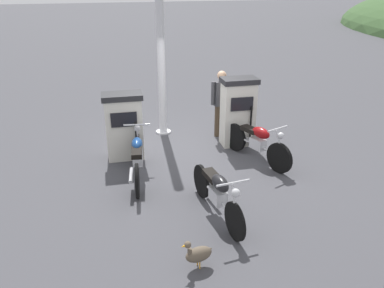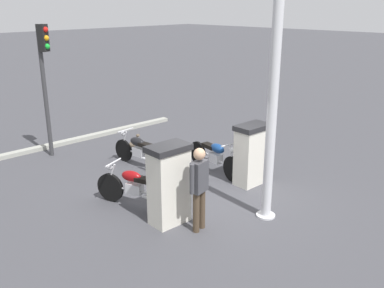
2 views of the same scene
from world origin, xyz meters
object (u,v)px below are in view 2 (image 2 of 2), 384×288
at_px(motorcycle_near_pump, 215,156).
at_px(wandering_duck, 134,143).
at_px(canopy_support_pole, 272,115).
at_px(roadside_traffic_light, 44,69).
at_px(fuel_pump_near, 251,154).
at_px(motorcycle_extra, 140,150).
at_px(motorcycle_far_pump, 135,188).
at_px(fuel_pump_far, 169,184).
at_px(attendant_person, 199,184).

distance_m(motorcycle_near_pump, wandering_duck, 2.95).
relative_size(motorcycle_near_pump, canopy_support_pole, 0.46).
bearing_deg(roadside_traffic_light, motorcycle_near_pump, -151.76).
distance_m(wandering_duck, canopy_support_pole, 5.64).
relative_size(fuel_pump_near, motorcycle_extra, 0.75).
xyz_separation_m(motorcycle_far_pump, wandering_duck, (2.95, -2.29, -0.22)).
xyz_separation_m(fuel_pump_near, fuel_pump_far, (-0.00, 2.73, 0.07)).
height_order(fuel_pump_near, fuel_pump_far, fuel_pump_far).
height_order(fuel_pump_near, motorcycle_extra, fuel_pump_near).
bearing_deg(fuel_pump_far, motorcycle_near_pump, -67.99).
distance_m(motorcycle_extra, wandering_duck, 1.35).
distance_m(motorcycle_near_pump, roadside_traffic_light, 5.28).
bearing_deg(motorcycle_far_pump, roadside_traffic_light, -4.89).
distance_m(motorcycle_extra, canopy_support_pole, 4.47).
relative_size(fuel_pump_far, attendant_person, 0.98).
bearing_deg(motorcycle_near_pump, canopy_support_pole, 155.94).
xyz_separation_m(motorcycle_near_pump, attendant_person, (-1.70, 2.42, 0.50)).
height_order(fuel_pump_far, canopy_support_pole, canopy_support_pole).
height_order(fuel_pump_far, attendant_person, attendant_person).
height_order(fuel_pump_far, wandering_duck, fuel_pump_far).
bearing_deg(motorcycle_far_pump, attendant_person, -171.44).
bearing_deg(wandering_duck, motorcycle_far_pump, 142.22).
bearing_deg(motorcycle_extra, fuel_pump_far, 151.60).
bearing_deg(fuel_pump_near, fuel_pump_far, 90.00).
bearing_deg(attendant_person, motorcycle_extra, -21.02).
bearing_deg(attendant_person, fuel_pump_far, 17.22).
bearing_deg(motorcycle_extra, motorcycle_far_pump, 138.89).
bearing_deg(fuel_pump_near, roadside_traffic_light, 24.35).
bearing_deg(motorcycle_near_pump, roadside_traffic_light, 28.24).
height_order(motorcycle_extra, canopy_support_pole, canopy_support_pole).
height_order(motorcycle_extra, attendant_person, attendant_person).
distance_m(motorcycle_near_pump, motorcycle_far_pump, 2.67).
height_order(fuel_pump_near, attendant_person, attendant_person).
xyz_separation_m(fuel_pump_far, motorcycle_near_pump, (1.06, -2.62, -0.36)).
xyz_separation_m(motorcycle_extra, roadside_traffic_light, (2.50, 1.22, 2.08)).
xyz_separation_m(motorcycle_near_pump, canopy_support_pole, (-2.33, 1.04, 1.72)).
bearing_deg(fuel_pump_far, wandering_duck, -29.37).
height_order(fuel_pump_far, roadside_traffic_light, roadside_traffic_light).
bearing_deg(canopy_support_pole, motorcycle_extra, 0.56).
distance_m(motorcycle_far_pump, roadside_traffic_light, 4.81).
xyz_separation_m(motorcycle_extra, canopy_support_pole, (-4.11, -0.04, 1.74)).
distance_m(fuel_pump_near, attendant_person, 2.62).
bearing_deg(fuel_pump_near, motorcycle_extra, 22.84).
bearing_deg(motorcycle_near_pump, fuel_pump_far, 112.01).
xyz_separation_m(motorcycle_extra, attendant_person, (-3.48, 1.34, 0.51)).
distance_m(motorcycle_near_pump, motorcycle_extra, 2.09).
bearing_deg(motorcycle_far_pump, fuel_pump_far, -177.11).
relative_size(motorcycle_near_pump, attendant_person, 1.23).
bearing_deg(attendant_person, fuel_pump_near, -75.81).
relative_size(fuel_pump_near, canopy_support_pole, 0.33).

